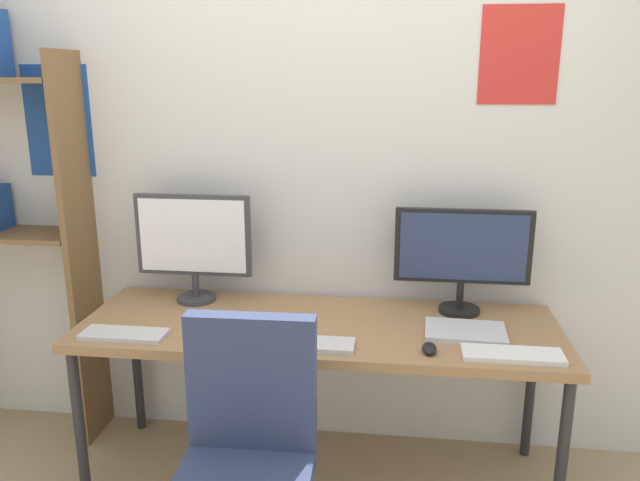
% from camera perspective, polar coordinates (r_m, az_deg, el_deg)
% --- Properties ---
extents(wall_back, '(4.41, 0.11, 2.60)m').
position_cam_1_polar(wall_back, '(2.89, 0.89, 5.92)').
color(wall_back, silver).
rests_on(wall_back, ground_plane).
extents(desk, '(2.01, 0.68, 0.74)m').
position_cam_1_polar(desk, '(2.66, -0.13, -8.69)').
color(desk, '#936D47').
rests_on(desk, ground_plane).
extents(monitor_left, '(0.53, 0.18, 0.50)m').
position_cam_1_polar(monitor_left, '(2.88, -11.52, -0.07)').
color(monitor_left, '#38383D').
rests_on(monitor_left, desk).
extents(monitor_right, '(0.58, 0.18, 0.46)m').
position_cam_1_polar(monitor_right, '(2.75, 12.93, -1.10)').
color(monitor_right, black).
rests_on(monitor_right, desk).
extents(keyboard_left, '(0.34, 0.13, 0.02)m').
position_cam_1_polar(keyboard_left, '(2.63, -17.51, -8.21)').
color(keyboard_left, silver).
rests_on(keyboard_left, desk).
extents(keyboard_center, '(0.34, 0.13, 0.02)m').
position_cam_1_polar(keyboard_center, '(2.43, -0.83, -9.48)').
color(keyboard_center, silver).
rests_on(keyboard_center, desk).
extents(keyboard_right, '(0.37, 0.13, 0.02)m').
position_cam_1_polar(keyboard_right, '(2.45, 17.24, -9.96)').
color(keyboard_right, silver).
rests_on(keyboard_right, desk).
extents(computer_mouse, '(0.06, 0.10, 0.03)m').
position_cam_1_polar(computer_mouse, '(2.42, 9.99, -9.70)').
color(computer_mouse, black).
rests_on(computer_mouse, desk).
extents(laptop_closed, '(0.33, 0.23, 0.02)m').
position_cam_1_polar(laptop_closed, '(2.60, 13.18, -8.15)').
color(laptop_closed, silver).
rests_on(laptop_closed, desk).
extents(coffee_mug, '(0.11, 0.08, 0.09)m').
position_cam_1_polar(coffee_mug, '(2.48, -6.31, -8.20)').
color(coffee_mug, blue).
rests_on(coffee_mug, desk).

